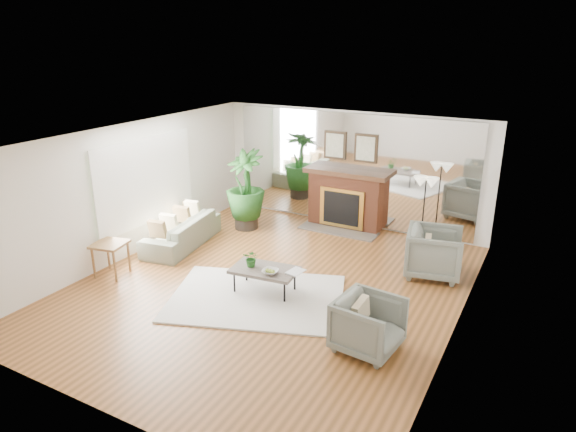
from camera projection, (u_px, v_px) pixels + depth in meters
The scene contains 18 objects.
ground at pixel (269, 287), 8.60m from camera, with size 7.00×7.00×0.00m, color brown.
wall_left at pixel (130, 191), 9.53m from camera, with size 0.02×7.00×2.50m, color silver.
wall_right at pixel (461, 252), 6.84m from camera, with size 0.02×7.00×2.50m, color silver.
wall_back at pixel (350, 169), 11.08m from camera, with size 6.00×0.02×2.50m, color silver.
mirror_panel at pixel (350, 169), 11.06m from camera, with size 5.40×0.04×2.40m, color silver.
window_panel at pixel (146, 181), 9.81m from camera, with size 0.04×2.40×1.50m, color #B2E09E.
fireplace at pixel (345, 198), 11.08m from camera, with size 1.85×0.83×2.05m.
area_rug at pixel (257, 298), 8.21m from camera, with size 2.71×1.94×0.03m, color silver.
coffee_table at pixel (265, 271), 8.29m from camera, with size 1.12×0.73×0.42m.
sofa at pixel (182, 232), 10.21m from camera, with size 1.96×0.77×0.57m, color slate.
armchair_back at pixel (434, 253), 8.88m from camera, with size 0.91×0.94×0.85m, color slate.
armchair_front at pixel (368, 325), 6.76m from camera, with size 0.80×0.82×0.74m, color slate.
side_table at pixel (110, 248), 8.86m from camera, with size 0.63×0.63×0.60m.
potted_ficus at pixel (245, 187), 10.92m from camera, with size 0.97×0.97×1.73m.
floor_lamp at pixel (426, 188), 9.71m from camera, with size 0.48×0.26×1.46m.
tabletop_plant at pixel (252, 258), 8.31m from camera, with size 0.26×0.23×0.29m, color #255C22.
fruit_bowl at pixel (270, 272), 8.10m from camera, with size 0.26×0.26×0.06m, color olive.
book at pixel (290, 270), 8.20m from camera, with size 0.22×0.30×0.02m, color olive.
Camera 1 is at (3.95, -6.64, 3.98)m, focal length 32.00 mm.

